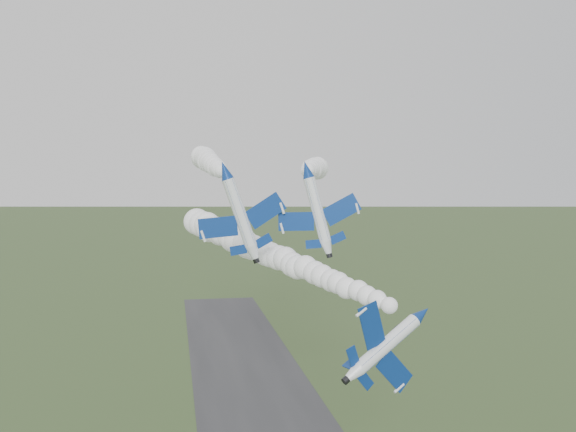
% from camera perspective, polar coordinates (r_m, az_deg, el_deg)
% --- Properties ---
extents(jet_lead, '(5.92, 11.57, 8.50)m').
position_cam_1_polar(jet_lead, '(65.55, 11.87, -8.52)').
color(jet_lead, white).
extents(smoke_trail_jet_lead, '(24.75, 58.93, 4.81)m').
position_cam_1_polar(smoke_trail_jet_lead, '(92.50, -1.73, -3.30)').
color(smoke_trail_jet_lead, silver).
extents(jet_pair_left, '(11.14, 14.15, 4.66)m').
position_cam_1_polar(jet_pair_left, '(84.25, -5.64, 4.09)').
color(jet_pair_left, white).
extents(smoke_trail_jet_pair_left, '(5.22, 61.45, 4.72)m').
position_cam_1_polar(smoke_trail_jet_pair_left, '(118.85, -6.97, 4.75)').
color(smoke_trail_jet_pair_left, silver).
extents(jet_pair_right, '(10.99, 13.32, 4.08)m').
position_cam_1_polar(jet_pair_right, '(85.67, 1.66, 4.18)').
color(jet_pair_right, white).
extents(smoke_trail_jet_pair_right, '(19.82, 65.93, 4.96)m').
position_cam_1_polar(smoke_trail_jet_pair_right, '(122.39, 2.31, 4.20)').
color(smoke_trail_jet_pair_right, silver).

